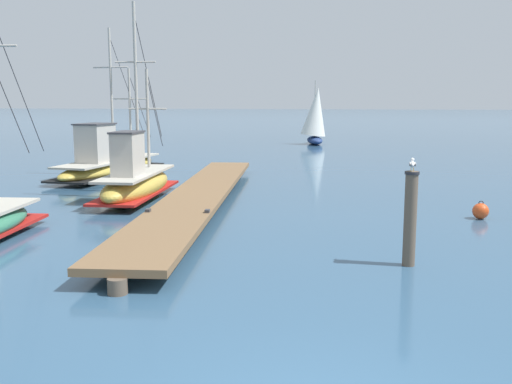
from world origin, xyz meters
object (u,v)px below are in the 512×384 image
object	(u,v)px
fishing_boat_1	(108,163)
fishing_boat_2	(136,181)
mooring_buoy	(481,211)
distant_sailboat	(315,116)
perched_seagull	(413,164)
mooring_piling	(410,217)

from	to	relation	value
fishing_boat_1	fishing_boat_2	world-z (taller)	fishing_boat_2
mooring_buoy	distant_sailboat	xyz separation A→B (m)	(-6.46, 27.55, 1.93)
fishing_boat_1	mooring_buoy	size ratio (longest dim) A/B	15.10
perched_seagull	mooring_buoy	size ratio (longest dim) A/B	0.71
fishing_boat_2	mooring_buoy	xyz separation A→B (m)	(11.01, -1.45, -0.44)
fishing_boat_2	distant_sailboat	size ratio (longest dim) A/B	1.37
fishing_boat_2	mooring_buoy	world-z (taller)	fishing_boat_2
distant_sailboat	mooring_piling	bearing A→B (deg)	-83.15
mooring_buoy	mooring_piling	bearing A→B (deg)	-115.66
fishing_boat_1	mooring_piling	xyz separation A→B (m)	(11.90, -12.21, 0.39)
mooring_piling	distant_sailboat	bearing A→B (deg)	96.85
mooring_buoy	fishing_boat_1	bearing A→B (deg)	154.20
fishing_boat_1	mooring_piling	world-z (taller)	fishing_boat_1
fishing_boat_2	mooring_piling	bearing A→B (deg)	-38.21
fishing_boat_2	perched_seagull	bearing A→B (deg)	-38.24
mooring_piling	perched_seagull	bearing A→B (deg)	-93.43
fishing_boat_1	perched_seagull	bearing A→B (deg)	-45.74
fishing_boat_2	mooring_piling	world-z (taller)	fishing_boat_2
fishing_boat_2	mooring_piling	xyz separation A→B (m)	(8.49, -6.68, 0.35)
mooring_piling	mooring_buoy	bearing A→B (deg)	64.34
distant_sailboat	perched_seagull	bearing A→B (deg)	-83.15
fishing_boat_1	perched_seagull	world-z (taller)	fishing_boat_1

